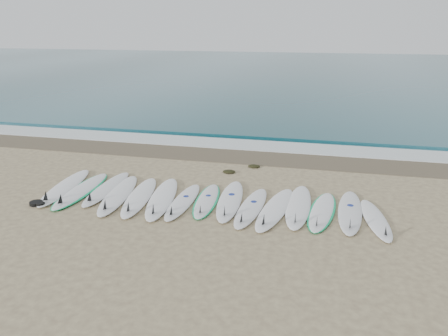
% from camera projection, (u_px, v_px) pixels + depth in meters
% --- Properties ---
extents(ground, '(120.00, 120.00, 0.00)m').
position_uv_depth(ground, '(207.00, 202.00, 10.98)').
color(ground, tan).
extents(ocean, '(120.00, 55.00, 0.03)m').
position_uv_depth(ocean, '(299.00, 71.00, 40.98)').
color(ocean, '#1B505C').
rests_on(ocean, ground).
extents(wet_sand_band, '(120.00, 1.80, 0.01)m').
position_uv_depth(wet_sand_band, '(239.00, 156.00, 14.76)').
color(wet_sand_band, brown).
rests_on(wet_sand_band, ground).
extents(foam_band, '(120.00, 1.40, 0.04)m').
position_uv_depth(foam_band, '(247.00, 145.00, 16.05)').
color(foam_band, silver).
rests_on(foam_band, ground).
extents(wave_crest, '(120.00, 1.00, 0.10)m').
position_uv_depth(wave_crest, '(254.00, 134.00, 17.42)').
color(wave_crest, '#1B505C').
rests_on(wave_crest, ground).
extents(surfboard_0, '(0.99, 2.95, 0.37)m').
position_uv_depth(surfboard_0, '(64.00, 187.00, 11.77)').
color(surfboard_0, white).
rests_on(surfboard_0, ground).
extents(surfboard_1, '(0.78, 2.80, 0.35)m').
position_uv_depth(surfboard_1, '(81.00, 191.00, 11.57)').
color(surfboard_1, white).
rests_on(surfboard_1, ground).
extents(surfboard_2, '(0.70, 2.71, 0.34)m').
position_uv_depth(surfboard_2, '(106.00, 189.00, 11.67)').
color(surfboard_2, silver).
rests_on(surfboard_2, ground).
extents(surfboard_3, '(1.05, 2.92, 0.37)m').
position_uv_depth(surfboard_3, '(118.00, 195.00, 11.24)').
color(surfboard_3, white).
rests_on(surfboard_3, ground).
extents(surfboard_4, '(1.02, 2.84, 0.36)m').
position_uv_depth(surfboard_4, '(139.00, 197.00, 11.11)').
color(surfboard_4, white).
rests_on(surfboard_4, ground).
extents(surfboard_5, '(1.10, 2.97, 0.37)m').
position_uv_depth(surfboard_5, '(162.00, 198.00, 11.02)').
color(surfboard_5, white).
rests_on(surfboard_5, ground).
extents(surfboard_6, '(0.55, 2.45, 0.31)m').
position_uv_depth(surfboard_6, '(182.00, 202.00, 10.83)').
color(surfboard_6, white).
rests_on(surfboard_6, ground).
extents(surfboard_7, '(0.77, 2.36, 0.29)m').
position_uv_depth(surfboard_7, '(206.00, 201.00, 10.94)').
color(surfboard_7, white).
rests_on(surfboard_7, ground).
extents(surfboard_8, '(0.82, 2.80, 0.35)m').
position_uv_depth(surfboard_8, '(230.00, 201.00, 10.89)').
color(surfboard_8, white).
rests_on(surfboard_8, ground).
extents(surfboard_9, '(0.69, 2.60, 0.33)m').
position_uv_depth(surfboard_9, '(251.00, 208.00, 10.48)').
color(surfboard_9, white).
rests_on(surfboard_9, ground).
extents(surfboard_10, '(0.95, 2.82, 0.35)m').
position_uv_depth(surfboard_10, '(275.00, 209.00, 10.38)').
color(surfboard_10, white).
rests_on(surfboard_10, ground).
extents(surfboard_11, '(0.59, 2.80, 0.36)m').
position_uv_depth(surfboard_11, '(298.00, 206.00, 10.55)').
color(surfboard_11, white).
rests_on(surfboard_11, ground).
extents(surfboard_12, '(0.86, 2.51, 0.31)m').
position_uv_depth(surfboard_12, '(322.00, 211.00, 10.30)').
color(surfboard_12, white).
rests_on(surfboard_12, ground).
extents(surfboard_13, '(0.67, 2.70, 0.34)m').
position_uv_depth(surfboard_13, '(350.00, 212.00, 10.24)').
color(surfboard_13, white).
rests_on(surfboard_13, ground).
extents(surfboard_14, '(0.81, 2.35, 0.30)m').
position_uv_depth(surfboard_14, '(376.00, 220.00, 9.85)').
color(surfboard_14, white).
rests_on(surfboard_14, ground).
extents(seaweed_near, '(0.39, 0.30, 0.08)m').
position_uv_depth(seaweed_near, '(229.00, 172.00, 13.10)').
color(seaweed_near, black).
rests_on(seaweed_near, ground).
extents(seaweed_far, '(0.38, 0.29, 0.07)m').
position_uv_depth(seaweed_far, '(254.00, 166.00, 13.61)').
color(seaweed_far, black).
rests_on(seaweed_far, ground).
extents(leash_coil, '(0.46, 0.36, 0.11)m').
position_uv_depth(leash_coil, '(37.00, 203.00, 10.76)').
color(leash_coil, black).
rests_on(leash_coil, ground).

